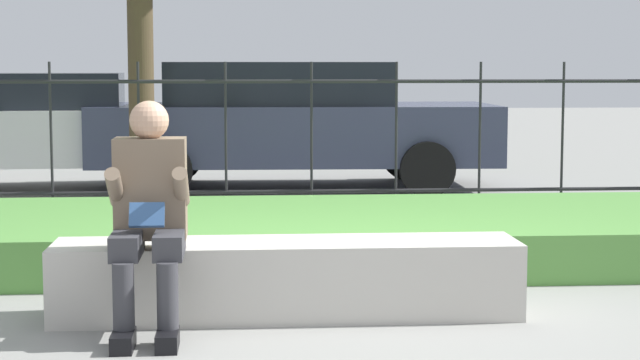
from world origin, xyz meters
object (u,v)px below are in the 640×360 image
(person_seated_reader, at_px, (149,208))
(car_parked_left, at_px, (30,127))
(stone_bench, at_px, (287,283))
(car_parked_center, at_px, (290,122))

(person_seated_reader, xyz_separation_m, car_parked_left, (-1.90, 6.76, 0.06))
(stone_bench, height_order, car_parked_left, car_parked_left)
(stone_bench, relative_size, car_parked_center, 0.57)
(person_seated_reader, distance_m, car_parked_left, 7.02)
(person_seated_reader, height_order, car_parked_left, car_parked_left)
(person_seated_reader, relative_size, car_parked_center, 0.27)
(car_parked_left, bearing_deg, car_parked_center, -4.26)
(car_parked_center, relative_size, car_parked_left, 1.06)
(person_seated_reader, bearing_deg, stone_bench, 21.71)
(car_parked_center, bearing_deg, stone_bench, -91.39)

